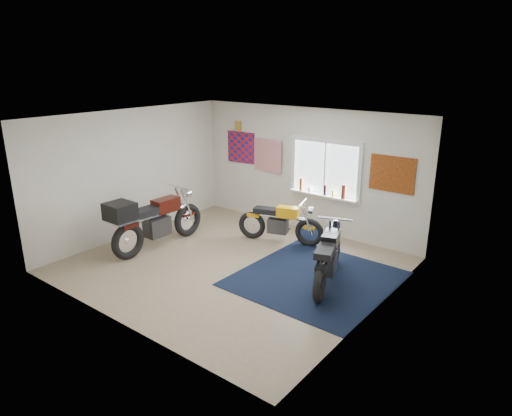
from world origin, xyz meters
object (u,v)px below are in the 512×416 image
Objects in this scene: black_chrome_bike at (328,259)px; maroon_tourer at (152,221)px; navy_rug at (316,279)px; yellow_triumph at (280,223)px.

maroon_tourer is (-3.50, -0.84, 0.16)m from black_chrome_bike.
black_chrome_bike is 3.61m from maroon_tourer.
black_chrome_bike is 0.84× the size of maroon_tourer.
black_chrome_bike is at bearing -3.81° from navy_rug.
maroon_tourer reaches higher than yellow_triumph.
black_chrome_bike reaches higher than navy_rug.
navy_rug is 1.45× the size of yellow_triumph.
black_chrome_bike reaches higher than yellow_triumph.
navy_rug is 1.85m from yellow_triumph.
yellow_triumph is 0.79× the size of maroon_tourer.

